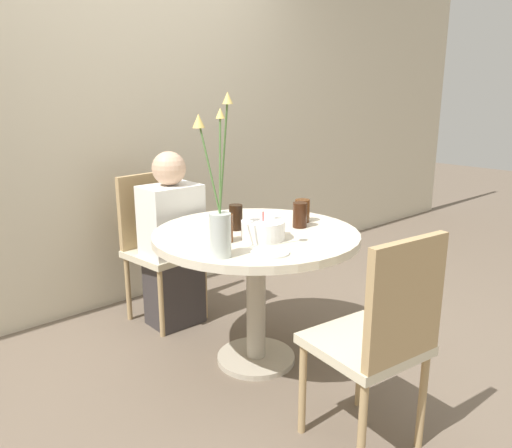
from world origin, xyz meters
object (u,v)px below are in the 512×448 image
at_px(side_plate, 270,252).
at_px(drink_glass_0, 302,211).
at_px(birthday_cake, 263,230).
at_px(chair_near_front, 381,333).
at_px(drink_glass_1, 236,217).
at_px(drink_glass_3, 300,215).
at_px(flower_vase, 219,214).
at_px(drink_glass_2, 225,228).
at_px(person_boy, 172,246).
at_px(chair_right_flank, 156,238).

height_order(side_plate, drink_glass_0, drink_glass_0).
bearing_deg(birthday_cake, side_plate, -124.79).
bearing_deg(chair_near_front, side_plate, -74.11).
xyz_separation_m(side_plate, drink_glass_1, (0.14, 0.40, 0.06)).
xyz_separation_m(side_plate, drink_glass_3, (0.42, 0.22, 0.06)).
xyz_separation_m(flower_vase, drink_glass_2, (0.15, 0.15, -0.12)).
relative_size(chair_near_front, person_boy, 0.85).
bearing_deg(drink_glass_0, birthday_cake, -165.26).
distance_m(drink_glass_1, drink_glass_2, 0.22).
bearing_deg(person_boy, chair_right_flank, 95.85).
bearing_deg(flower_vase, side_plate, -33.79).
height_order(drink_glass_1, drink_glass_2, drink_glass_2).
distance_m(flower_vase, drink_glass_2, 0.24).
height_order(birthday_cake, drink_glass_0, birthday_cake).
bearing_deg(birthday_cake, drink_glass_2, 153.43).
xyz_separation_m(birthday_cake, drink_glass_3, (0.29, 0.03, 0.02)).
height_order(flower_vase, drink_glass_3, flower_vase).
relative_size(chair_right_flank, flower_vase, 1.34).
height_order(chair_near_front, drink_glass_2, chair_near_front).
height_order(side_plate, drink_glass_1, drink_glass_1).
relative_size(chair_right_flank, person_boy, 0.85).
height_order(chair_right_flank, person_boy, person_boy).
distance_m(drink_glass_2, person_boy, 0.79).
bearing_deg(birthday_cake, drink_glass_3, 6.18).
bearing_deg(chair_right_flank, person_boy, -90.00).
bearing_deg(chair_right_flank, flower_vase, -111.55).
distance_m(chair_near_front, drink_glass_2, 0.86).
bearing_deg(birthday_cake, flower_vase, -168.68).
relative_size(chair_near_front, side_plate, 5.37).
height_order(birthday_cake, side_plate, birthday_cake).
bearing_deg(flower_vase, drink_glass_3, 8.86).
xyz_separation_m(birthday_cake, flower_vase, (-0.31, -0.06, 0.14)).
xyz_separation_m(chair_near_front, birthday_cake, (0.05, 0.72, 0.25)).
xyz_separation_m(chair_near_front, side_plate, (-0.08, 0.53, 0.21)).
bearing_deg(chair_right_flank, drink_glass_0, -70.52).
height_order(flower_vase, drink_glass_2, flower_vase).
bearing_deg(drink_glass_3, person_boy, 111.11).
bearing_deg(side_plate, flower_vase, 146.21).
distance_m(birthday_cake, side_plate, 0.23).
height_order(chair_right_flank, drink_glass_3, chair_right_flank).
height_order(drink_glass_2, person_boy, person_boy).
distance_m(flower_vase, drink_glass_3, 0.62).
height_order(drink_glass_3, person_boy, person_boy).
distance_m(side_plate, drink_glass_0, 0.59).
xyz_separation_m(birthday_cake, person_boy, (-0.01, 0.80, -0.26)).
height_order(drink_glass_1, drink_glass_3, same).
xyz_separation_m(drink_glass_3, person_boy, (-0.30, 0.77, -0.28)).
xyz_separation_m(flower_vase, drink_glass_1, (0.32, 0.28, -0.12)).
height_order(flower_vase, drink_glass_1, flower_vase).
height_order(chair_near_front, side_plate, chair_near_front).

